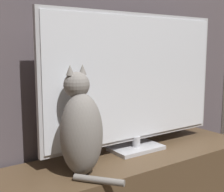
# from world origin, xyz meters

# --- Properties ---
(tv) EXTENTS (1.09, 0.17, 0.72)m
(tv) POSITION_xyz_m (0.10, 1.03, 0.80)
(tv) COLOR #B7B7BC
(tv) RESTS_ON tv_stand
(cat) EXTENTS (0.20, 0.31, 0.48)m
(cat) POSITION_xyz_m (-0.30, 0.91, 0.63)
(cat) COLOR gray
(cat) RESTS_ON tv_stand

